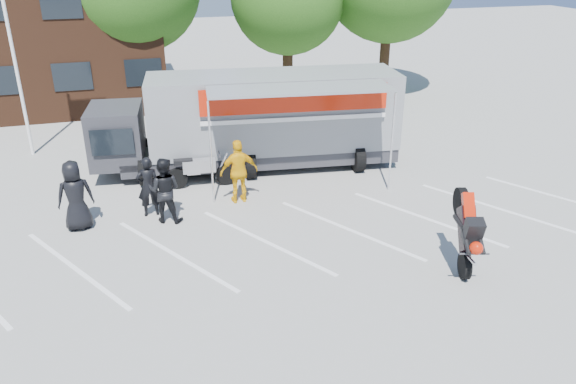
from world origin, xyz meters
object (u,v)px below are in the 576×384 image
transporter_truck (261,166)px  spectator_leather_a (75,196)px  spectator_leather_c (165,190)px  parked_motorcycle (202,186)px  spectator_hivis (239,171)px  flagpole (14,14)px  stunt_bike_rider (455,262)px  spectator_leather_b (148,187)px

transporter_truck → spectator_leather_a: size_ratio=5.19×
spectator_leather_c → parked_motorcycle: bearing=-99.7°
spectator_leather_c → spectator_hivis: size_ratio=0.96×
spectator_hivis → transporter_truck: bearing=-119.2°
flagpole → transporter_truck: size_ratio=0.78×
transporter_truck → spectator_leather_c: (-3.60, -3.36, 0.95)m
stunt_bike_rider → transporter_truck: bearing=128.3°
transporter_truck → spectator_leather_a: 6.82m
parked_motorcycle → flagpole: bearing=52.7°
parked_motorcycle → spectator_leather_a: 4.30m
stunt_bike_rider → spectator_leather_a: size_ratio=1.10×
parked_motorcycle → spectator_leather_a: (-3.70, -1.95, 0.99)m
flagpole → spectator_hivis: flagpole is taller
flagpole → spectator_leather_a: size_ratio=4.02×
transporter_truck → parked_motorcycle: (-2.27, -1.19, 0.00)m
spectator_leather_b → stunt_bike_rider: bearing=143.5°
spectator_leather_b → flagpole: bearing=-62.6°
flagpole → spectator_leather_c: size_ratio=4.21×
stunt_bike_rider → spectator_leather_a: (-9.04, 4.59, 0.99)m
spectator_leather_a → spectator_leather_b: bearing=179.8°
flagpole → parked_motorcycle: 8.85m
spectator_leather_a → spectator_hivis: bearing=177.0°
spectator_leather_a → spectator_leather_b: size_ratio=1.11×
flagpole → spectator_hivis: bearing=-45.0°
transporter_truck → spectator_leather_b: bearing=-137.9°
parked_motorcycle → stunt_bike_rider: bearing=-136.2°
parked_motorcycle → transporter_truck: bearing=-57.6°
stunt_bike_rider → spectator_hivis: size_ratio=1.10×
flagpole → transporter_truck: (7.67, -3.66, -5.05)m
parked_motorcycle → spectator_leather_b: (-1.75, -1.66, 0.90)m
parked_motorcycle → spectator_leather_b: size_ratio=1.29×
flagpole → stunt_bike_rider: (10.74, -11.40, -5.05)m
spectator_leather_c → stunt_bike_rider: bearing=168.6°
stunt_bike_rider → spectator_leather_a: bearing=169.7°
parked_motorcycle → spectator_leather_a: size_ratio=1.16×
flagpole → spectator_leather_a: (1.70, -6.81, -4.06)m
spectator_leather_a → spectator_leather_c: (2.37, -0.22, -0.04)m
spectator_leather_a → spectator_leather_b: 1.98m
spectator_leather_c → spectator_leather_a: bearing=16.7°
parked_motorcycle → spectator_leather_b: 2.57m
stunt_bike_rider → spectator_hivis: spectator_hivis is taller
transporter_truck → parked_motorcycle: bearing=-145.5°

